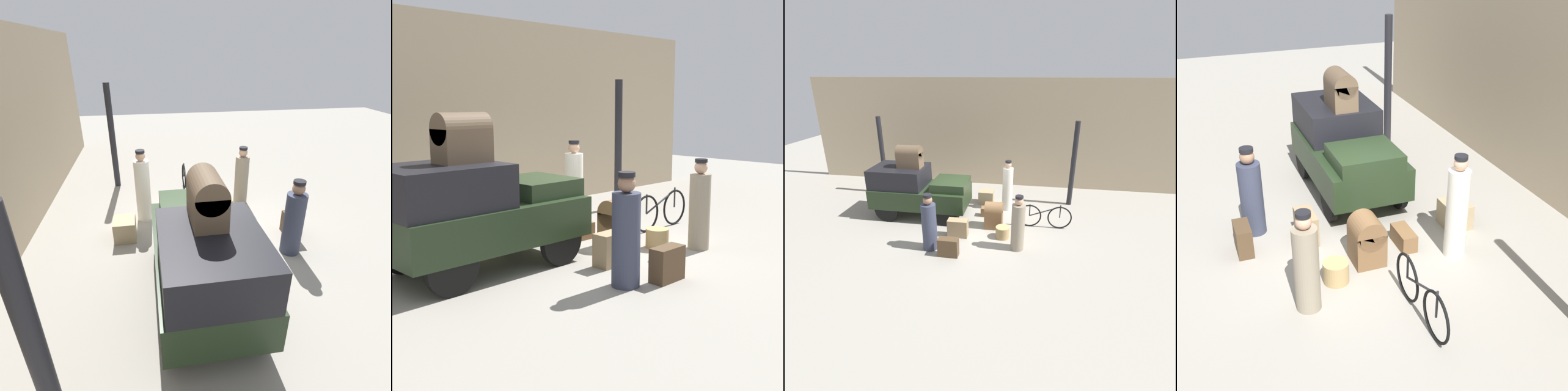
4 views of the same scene
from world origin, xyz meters
TOP-DOWN VIEW (x-y plane):
  - ground_plane at (0.00, 0.00)m, footprint 30.00×30.00m
  - canopy_pillar_left at (-4.10, 2.22)m, footprint 0.18×0.18m
  - canopy_pillar_right at (3.30, 2.22)m, footprint 0.18×0.18m
  - truck at (-2.03, 0.43)m, footprint 3.24×1.56m
  - bicycle at (2.30, 0.14)m, footprint 1.71×0.04m
  - wicker_basket at (1.04, -0.73)m, footprint 0.42×0.42m
  - conductor_in_dark_uniform at (1.00, 1.39)m, footprint 0.37×0.37m
  - porter_with_bicycle at (-0.92, -1.67)m, footprint 0.41×0.41m
  - porter_lifting_near_truck at (1.51, -1.30)m, footprint 0.37×0.37m
  - trunk_wicker_pale at (0.69, -0.08)m, footprint 0.56×0.51m
  - trunk_umber_medium at (0.17, 1.84)m, footprint 0.55×0.49m
  - trunk_large_brown at (0.46, 0.69)m, footprint 0.60×0.28m
  - suitcase_small_leather at (-0.32, -1.96)m, footprint 0.55×0.26m
  - suitcase_tan_flat at (-0.31, -0.86)m, footprint 0.61×0.31m
  - trunk_on_truck_roof at (-2.21, 0.43)m, footprint 0.79×0.47m

SIDE VIEW (x-z plane):
  - ground_plane at x=0.00m, z-range 0.00..0.00m
  - trunk_large_brown at x=0.46m, z-range 0.00..0.31m
  - wicker_basket at x=1.04m, z-range 0.00..0.35m
  - trunk_umber_medium at x=0.17m, z-range 0.00..0.49m
  - suitcase_small_leather at x=-0.32m, z-range 0.00..0.52m
  - suitcase_tan_flat at x=-0.31m, z-range 0.00..0.55m
  - bicycle at x=2.30m, z-range -0.02..0.79m
  - trunk_wicker_pale at x=0.69m, z-range 0.01..0.87m
  - porter_lifting_near_truck at x=1.51m, z-range -0.07..1.55m
  - porter_with_bicycle at x=-0.92m, z-range -0.08..1.58m
  - conductor_in_dark_uniform at x=1.00m, z-range -0.07..1.76m
  - truck at x=-2.03m, z-range 0.09..1.81m
  - canopy_pillar_left at x=-4.10m, z-range 0.00..3.12m
  - canopy_pillar_right at x=3.30m, z-range 0.00..3.12m
  - trunk_on_truck_roof at x=-2.21m, z-range 1.72..2.47m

